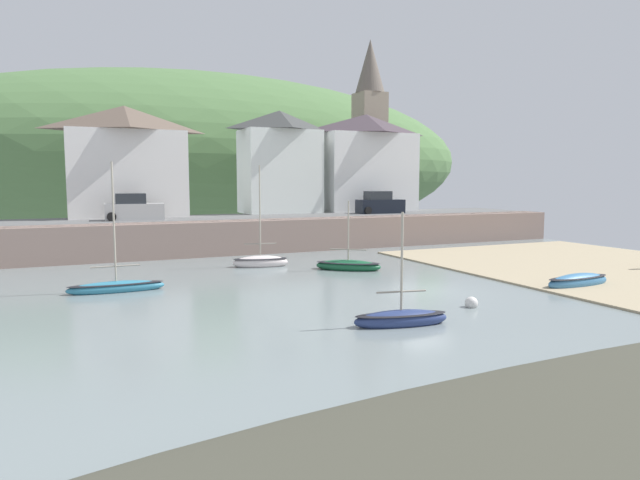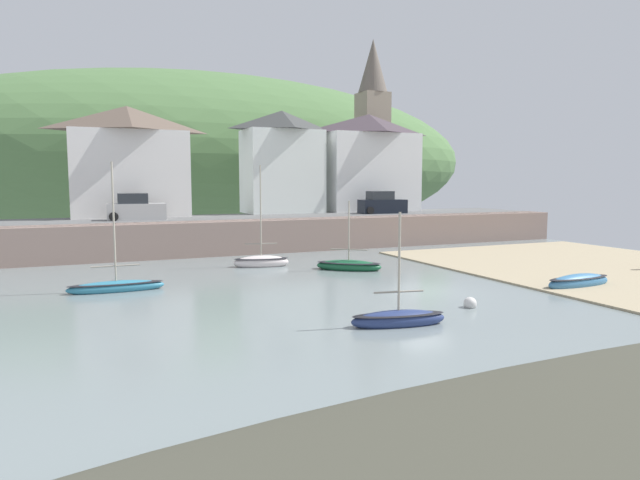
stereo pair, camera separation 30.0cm
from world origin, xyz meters
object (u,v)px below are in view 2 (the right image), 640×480
object	(u,v)px
sailboat_blue_trim	(579,282)
waterfront_building_centre	(282,161)
mooring_buoy	(470,304)
waterfront_building_right	(368,162)
waterfront_building_left	(128,161)
parked_car_by_wall	(382,204)
fishing_boat_green	(349,266)
sailboat_nearest_shore	(116,286)
church_with_spire	(372,122)
dinghy_open_wooden	(398,319)
parked_car_near_slipway	(136,209)
rowboat_small_beached	(261,261)

from	to	relation	value
sailboat_blue_trim	waterfront_building_centre	bearing A→B (deg)	98.87
mooring_buoy	waterfront_building_right	bearing A→B (deg)	69.37
waterfront_building_left	parked_car_by_wall	size ratio (longest dim) A/B	2.17
fishing_boat_green	sailboat_nearest_shore	size ratio (longest dim) A/B	0.68
waterfront_building_left	waterfront_building_right	size ratio (longest dim) A/B	0.99
fishing_boat_green	sailboat_nearest_shore	world-z (taller)	sailboat_nearest_shore
church_with_spire	dinghy_open_wooden	size ratio (longest dim) A/B	3.97
fishing_boat_green	parked_car_by_wall	size ratio (longest dim) A/B	1.01
parked_car_near_slipway	parked_car_by_wall	xyz separation A→B (m)	(20.70, 0.00, 0.00)
sailboat_blue_trim	parked_car_by_wall	bearing A→B (deg)	82.34
church_with_spire	sailboat_blue_trim	size ratio (longest dim) A/B	4.21
rowboat_small_beached	fishing_boat_green	world-z (taller)	rowboat_small_beached
waterfront_building_centre	fishing_boat_green	bearing A→B (deg)	-97.52
waterfront_building_left	parked_car_near_slipway	xyz separation A→B (m)	(0.00, -4.50, -3.64)
waterfront_building_centre	parked_car_near_slipway	world-z (taller)	waterfront_building_centre
rowboat_small_beached	dinghy_open_wooden	world-z (taller)	rowboat_small_beached
waterfront_building_centre	sailboat_nearest_shore	world-z (taller)	waterfront_building_centre
waterfront_building_centre	fishing_boat_green	xyz separation A→B (m)	(-2.39, -18.10, -6.74)
waterfront_building_centre	sailboat_blue_trim	xyz separation A→B (m)	(5.54, -27.69, -6.71)
dinghy_open_wooden	fishing_boat_green	size ratio (longest dim) A/B	1.01
dinghy_open_wooden	mooring_buoy	bearing A→B (deg)	27.65
sailboat_blue_trim	fishing_boat_green	world-z (taller)	fishing_boat_green
dinghy_open_wooden	waterfront_building_left	bearing A→B (deg)	112.73
waterfront_building_centre	mooring_buoy	world-z (taller)	waterfront_building_centre
dinghy_open_wooden	parked_car_near_slipway	world-z (taller)	parked_car_near_slipway
sailboat_nearest_shore	parked_car_near_slipway	world-z (taller)	sailboat_nearest_shore
church_with_spire	fishing_boat_green	xyz separation A→B (m)	(-13.72, -22.10, -10.98)
parked_car_near_slipway	rowboat_small_beached	bearing A→B (deg)	-54.80
waterfront_building_right	parked_car_near_slipway	xyz separation A→B (m)	(-21.77, -4.50, -3.81)
waterfront_building_left	fishing_boat_green	world-z (taller)	waterfront_building_left
waterfront_building_right	mooring_buoy	xyz separation A→B (m)	(-10.96, -29.10, -6.85)
sailboat_nearest_shore	mooring_buoy	xyz separation A→B (m)	(13.29, -9.60, -0.09)
sailboat_blue_trim	sailboat_nearest_shore	distance (m)	22.60
waterfront_building_left	rowboat_small_beached	size ratio (longest dim) A/B	1.42
sailboat_blue_trim	sailboat_nearest_shore	world-z (taller)	sailboat_nearest_shore
church_with_spire	rowboat_small_beached	world-z (taller)	church_with_spire
waterfront_building_left	parked_car_by_wall	distance (m)	21.49
dinghy_open_wooden	sailboat_nearest_shore	xyz separation A→B (m)	(-9.00, 10.91, 0.00)
fishing_boat_green	mooring_buoy	size ratio (longest dim) A/B	7.77
rowboat_small_beached	dinghy_open_wooden	xyz separation A→B (m)	(0.23, -15.66, -0.06)
mooring_buoy	waterfront_building_centre	bearing A→B (deg)	85.62
waterfront_building_left	mooring_buoy	distance (m)	31.76
waterfront_building_centre	sailboat_blue_trim	bearing A→B (deg)	-78.68
church_with_spire	sailboat_nearest_shore	distance (m)	37.33
rowboat_small_beached	mooring_buoy	distance (m)	15.04
waterfront_building_right	church_with_spire	distance (m)	6.36
waterfront_building_left	waterfront_building_centre	distance (m)	13.04
waterfront_building_left	mooring_buoy	size ratio (longest dim) A/B	16.64
parked_car_near_slipway	waterfront_building_left	bearing A→B (deg)	93.72
waterfront_building_left	parked_car_near_slipway	distance (m)	5.79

